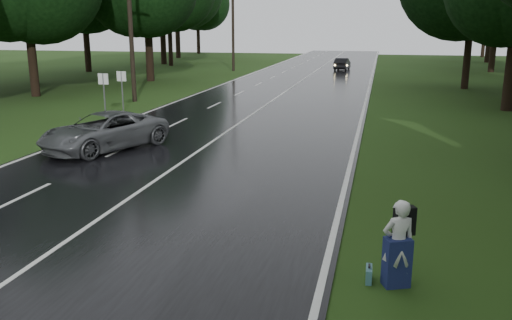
{
  "coord_description": "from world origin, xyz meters",
  "views": [
    {
      "loc": [
        6.68,
        -10.56,
        4.76
      ],
      "look_at": [
        3.41,
        3.48,
        1.1
      ],
      "focal_mm": 37.6,
      "sensor_mm": 36.0,
      "label": 1
    }
  ],
  "objects": [
    {
      "name": "road",
      "position": [
        0.0,
        20.0,
        0.02
      ],
      "size": [
        12.0,
        140.0,
        0.04
      ],
      "primitive_type": "cube",
      "color": "black",
      "rests_on": "ground"
    },
    {
      "name": "tree_left_d",
      "position": [
        -16.17,
        21.51,
        0.0
      ],
      "size": [
        8.55,
        8.55,
        13.36
      ],
      "primitive_type": null,
      "color": "black",
      "rests_on": "ground"
    },
    {
      "name": "ground",
      "position": [
        0.0,
        0.0,
        0.0
      ],
      "size": [
        160.0,
        160.0,
        0.0
      ],
      "primitive_type": "plane",
      "color": "#203D12",
      "rests_on": "ground"
    },
    {
      "name": "tree_right_f",
      "position": [
        17.59,
        48.88,
        0.0
      ],
      "size": [
        10.61,
        10.61,
        16.57
      ],
      "primitive_type": null,
      "color": "black",
      "rests_on": "ground"
    },
    {
      "name": "tree_right_d",
      "position": [
        13.72,
        22.07,
        0.0
      ],
      "size": [
        8.19,
        8.19,
        12.79
      ],
      "primitive_type": null,
      "color": "black",
      "rests_on": "ground"
    },
    {
      "name": "hitchhiker",
      "position": [
        7.16,
        -1.02,
        0.78
      ],
      "size": [
        0.72,
        0.7,
        1.69
      ],
      "color": "silver",
      "rests_on": "ground"
    },
    {
      "name": "grey_car",
      "position": [
        -3.64,
        7.89,
        0.75
      ],
      "size": [
        4.25,
        5.62,
        1.42
      ],
      "primitive_type": "imported",
      "rotation": [
        0.0,
        0.0,
        5.86
      ],
      "color": "#535658",
      "rests_on": "road"
    },
    {
      "name": "lane_center",
      "position": [
        0.0,
        20.0,
        0.04
      ],
      "size": [
        0.12,
        140.0,
        0.01
      ],
      "primitive_type": "cube",
      "color": "silver",
      "rests_on": "road"
    },
    {
      "name": "utility_pole_far",
      "position": [
        -8.5,
        44.26,
        0.0
      ],
      "size": [
        1.8,
        0.28,
        9.81
      ],
      "primitive_type": null,
      "color": "black",
      "rests_on": "ground"
    },
    {
      "name": "utility_pole_mid",
      "position": [
        -8.5,
        20.69,
        0.0
      ],
      "size": [
        1.8,
        0.28,
        9.88
      ],
      "primitive_type": null,
      "color": "black",
      "rests_on": "ground"
    },
    {
      "name": "road_sign_a",
      "position": [
        -7.2,
        14.54,
        0.0
      ],
      "size": [
        0.56,
        0.1,
        2.32
      ],
      "primitive_type": null,
      "color": "white",
      "rests_on": "ground"
    },
    {
      "name": "tree_left_e",
      "position": [
        -12.74,
        32.73,
        0.0
      ],
      "size": [
        8.93,
        8.93,
        13.95
      ],
      "primitive_type": null,
      "color": "black",
      "rests_on": "ground"
    },
    {
      "name": "suitcase",
      "position": [
        6.66,
        -0.97,
        0.14
      ],
      "size": [
        0.12,
        0.4,
        0.28
      ],
      "primitive_type": "cube",
      "rotation": [
        0.0,
        0.0,
        0.02
      ],
      "color": "#427680",
      "rests_on": "ground"
    },
    {
      "name": "road_sign_b",
      "position": [
        -7.2,
        16.54,
        0.0
      ],
      "size": [
        0.54,
        0.1,
        2.26
      ],
      "primitive_type": null,
      "color": "white",
      "rests_on": "ground"
    },
    {
      "name": "far_car",
      "position": [
        2.56,
        47.71,
        0.66
      ],
      "size": [
        1.57,
        3.85,
        1.24
      ],
      "primitive_type": "imported",
      "rotation": [
        0.0,
        0.0,
        3.07
      ],
      "color": "black",
      "rests_on": "road"
    },
    {
      "name": "tree_left_f",
      "position": [
        -17.62,
        49.6,
        0.0
      ],
      "size": [
        9.77,
        9.77,
        15.27
      ],
      "primitive_type": null,
      "color": "black",
      "rests_on": "ground"
    },
    {
      "name": "tree_right_e",
      "position": [
        12.87,
        32.71,
        0.0
      ],
      "size": [
        8.86,
        8.86,
        13.85
      ],
      "primitive_type": null,
      "color": "black",
      "rests_on": "ground"
    }
  ]
}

